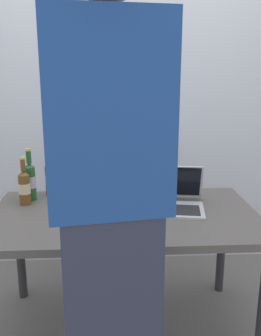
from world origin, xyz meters
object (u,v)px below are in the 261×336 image
laptop (176,198)px  coffee_mug (116,212)px  beer_bottle_green (30,180)px  person_figure (110,209)px  beer_bottle_amber (24,187)px  beer_bottle_dark (50,178)px

laptop → coffee_mug: 0.38m
beer_bottle_green → person_figure: 1.04m
beer_bottle_amber → coffee_mug: beer_bottle_amber is taller
beer_bottle_dark → beer_bottle_green: bearing=-143.9°
beer_bottle_amber → person_figure: 0.99m
laptop → person_figure: size_ratio=0.21×
beer_bottle_green → beer_bottle_dark: bearing=36.1°
beer_bottle_green → person_figure: bearing=-63.2°
beer_bottle_amber → beer_bottle_dark: bearing=51.3°
beer_bottle_dark → laptop: bearing=-17.9°
laptop → beer_bottle_green: (-0.83, 0.16, 0.07)m
laptop → beer_bottle_green: bearing=169.1°
beer_bottle_amber → beer_bottle_green: beer_bottle_green is taller
beer_bottle_dark → person_figure: bearing=-70.1°
laptop → coffee_mug: laptop is taller
coffee_mug → person_figure: bearing=-93.0°
laptop → beer_bottle_dark: beer_bottle_dark is taller
beer_bottle_dark → beer_bottle_amber: (-0.12, -0.15, -0.00)m
beer_bottle_dark → beer_bottle_amber: bearing=-128.7°
beer_bottle_dark → coffee_mug: bearing=-46.2°
beer_bottle_amber → coffee_mug: (0.51, -0.26, -0.06)m
laptop → person_figure: 0.88m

